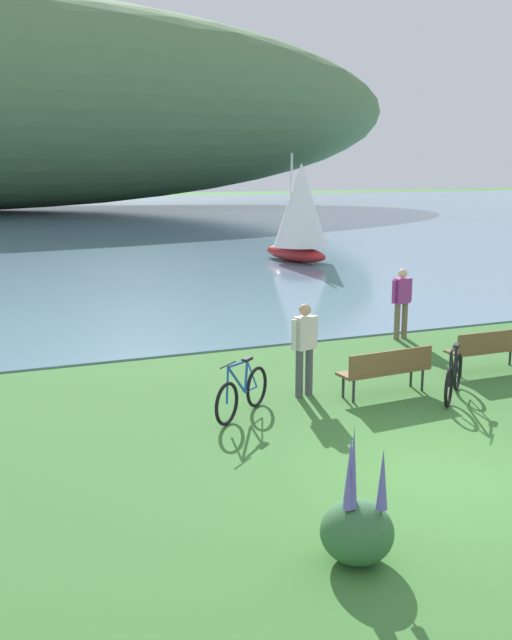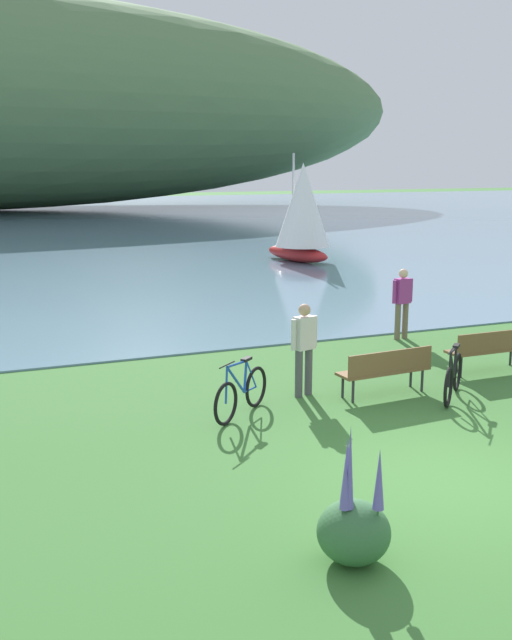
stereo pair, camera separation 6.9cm
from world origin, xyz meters
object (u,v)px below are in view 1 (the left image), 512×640
object	(u,v)px
bicycle_beside_path	(242,393)
person_at_shoreline	(402,299)
person_on_the_grass	(305,344)
bicycle_leaning_near_bench	(453,377)
sailboat_toward_hillside	(300,211)
park_bench_further_along	(490,347)
park_bench_near_camera	(386,368)

from	to	relation	value
bicycle_beside_path	person_at_shoreline	distance (m)	6.78
bicycle_beside_path	person_on_the_grass	bearing A→B (deg)	22.28
bicycle_leaning_near_bench	sailboat_toward_hillside	size ratio (longest dim) A/B	0.29
park_bench_further_along	person_on_the_grass	distance (m)	4.21
park_bench_near_camera	person_at_shoreline	world-z (taller)	person_at_shoreline
bicycle_leaning_near_bench	bicycle_beside_path	distance (m)	3.90
bicycle_leaning_near_bench	person_at_shoreline	distance (m)	4.72
park_bench_near_camera	sailboat_toward_hillside	bearing A→B (deg)	69.03
park_bench_further_along	bicycle_leaning_near_bench	bearing A→B (deg)	-146.69
sailboat_toward_hillside	person_at_shoreline	bearing A→B (deg)	-105.91
bicycle_beside_path	person_on_the_grass	world-z (taller)	person_on_the_grass
person_at_shoreline	bicycle_leaning_near_bench	bearing A→B (deg)	-111.90
bicycle_leaning_near_bench	park_bench_further_along	bearing A→B (deg)	33.31
park_bench_further_along	sailboat_toward_hillside	size ratio (longest dim) A/B	0.39
bicycle_beside_path	sailboat_toward_hillside	distance (m)	19.88
park_bench_further_along	sailboat_toward_hillside	distance (m)	17.32
bicycle_beside_path	person_on_the_grass	size ratio (longest dim) A/B	0.82
person_on_the_grass	sailboat_toward_hillside	world-z (taller)	sailboat_toward_hillside
park_bench_near_camera	person_on_the_grass	size ratio (longest dim) A/B	1.07
person_on_the_grass	sailboat_toward_hillside	distance (m)	18.65
person_at_shoreline	sailboat_toward_hillside	bearing A→B (deg)	74.09
park_bench_further_along	person_at_shoreline	distance (m)	3.22
park_bench_further_along	person_at_shoreline	world-z (taller)	person_at_shoreline
park_bench_near_camera	sailboat_toward_hillside	size ratio (longest dim) A/B	0.40
park_bench_near_camera	person_at_shoreline	bearing A→B (deg)	53.44
sailboat_toward_hillside	bicycle_beside_path	bearing A→B (deg)	-118.63
bicycle_beside_path	person_on_the_grass	xyz separation A→B (m)	(1.45, 0.59, 0.58)
park_bench_further_along	sailboat_toward_hillside	world-z (taller)	sailboat_toward_hillside
park_bench_near_camera	bicycle_leaning_near_bench	xyz separation A→B (m)	(1.02, -0.61, -0.12)
park_bench_near_camera	bicycle_beside_path	size ratio (longest dim) A/B	1.31
bicycle_leaning_near_bench	person_at_shoreline	xyz separation A→B (m)	(1.75, 4.35, 0.58)
person_on_the_grass	park_bench_further_along	bearing A→B (deg)	-0.21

